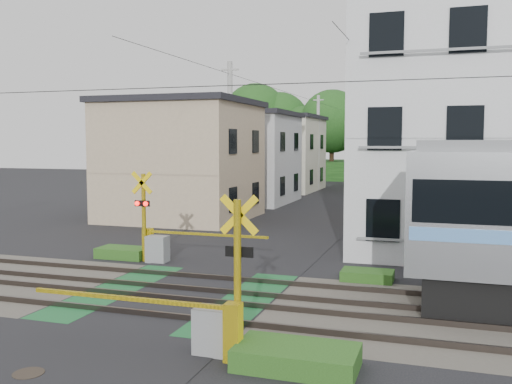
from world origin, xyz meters
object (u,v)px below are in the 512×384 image
(crossing_signal_far, at_px, (156,241))
(crossing_signal_near, at_px, (216,319))
(apartment_block, at_px, (497,126))
(manhole_cover, at_px, (28,373))
(pedestrian, at_px, (364,184))

(crossing_signal_far, bearing_deg, crossing_signal_near, -54.71)
(crossing_signal_near, distance_m, apartment_block, 14.95)
(apartment_block, xyz_separation_m, manhole_cover, (-8.72, -15.01, -4.64))
(crossing_signal_far, relative_size, manhole_cover, 8.63)
(crossing_signal_far, bearing_deg, manhole_cover, -75.52)
(crossing_signal_near, xyz_separation_m, apartment_block, (5.91, 13.15, 3.94))
(pedestrian, height_order, manhole_cover, pedestrian)
(crossing_signal_near, xyz_separation_m, crossing_signal_far, (-5.17, 7.31, 0.00))
(crossing_signal_far, xyz_separation_m, apartment_block, (11.09, 5.84, 3.94))
(pedestrian, bearing_deg, crossing_signal_near, 86.84)
(pedestrian, bearing_deg, crossing_signal_far, 76.05)
(apartment_block, height_order, manhole_cover, apartment_block)
(apartment_block, relative_size, pedestrian, 5.51)
(apartment_block, bearing_deg, crossing_signal_far, -152.22)
(crossing_signal_far, xyz_separation_m, pedestrian, (3.70, 25.59, 0.21))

